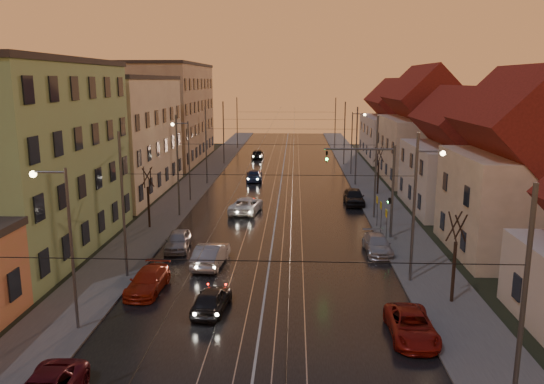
# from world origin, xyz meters

# --- Properties ---
(ground) EXTENTS (160.00, 160.00, 0.00)m
(ground) POSITION_xyz_m (0.00, 0.00, 0.00)
(ground) COLOR black
(ground) RESTS_ON ground
(road) EXTENTS (16.00, 120.00, 0.04)m
(road) POSITION_xyz_m (0.00, 40.00, 0.02)
(road) COLOR black
(road) RESTS_ON ground
(sidewalk_left) EXTENTS (4.00, 120.00, 0.15)m
(sidewalk_left) POSITION_xyz_m (-10.00, 40.00, 0.07)
(sidewalk_left) COLOR #4C4C4C
(sidewalk_left) RESTS_ON ground
(sidewalk_right) EXTENTS (4.00, 120.00, 0.15)m
(sidewalk_right) POSITION_xyz_m (10.00, 40.00, 0.07)
(sidewalk_right) COLOR #4C4C4C
(sidewalk_right) RESTS_ON ground
(tram_rail_0) EXTENTS (0.06, 120.00, 0.03)m
(tram_rail_0) POSITION_xyz_m (-2.20, 40.00, 0.06)
(tram_rail_0) COLOR gray
(tram_rail_0) RESTS_ON road
(tram_rail_1) EXTENTS (0.06, 120.00, 0.03)m
(tram_rail_1) POSITION_xyz_m (-0.77, 40.00, 0.06)
(tram_rail_1) COLOR gray
(tram_rail_1) RESTS_ON road
(tram_rail_2) EXTENTS (0.06, 120.00, 0.03)m
(tram_rail_2) POSITION_xyz_m (0.77, 40.00, 0.06)
(tram_rail_2) COLOR gray
(tram_rail_2) RESTS_ON road
(tram_rail_3) EXTENTS (0.06, 120.00, 0.03)m
(tram_rail_3) POSITION_xyz_m (2.20, 40.00, 0.06)
(tram_rail_3) COLOR gray
(tram_rail_3) RESTS_ON road
(apartment_left_1) EXTENTS (10.00, 18.00, 13.00)m
(apartment_left_1) POSITION_xyz_m (-17.50, 14.00, 6.50)
(apartment_left_1) COLOR #7B9B63
(apartment_left_1) RESTS_ON ground
(apartment_left_2) EXTENTS (10.00, 20.00, 12.00)m
(apartment_left_2) POSITION_xyz_m (-17.50, 34.00, 6.00)
(apartment_left_2) COLOR #C0B294
(apartment_left_2) RESTS_ON ground
(apartment_left_3) EXTENTS (10.00, 24.00, 14.00)m
(apartment_left_3) POSITION_xyz_m (-17.50, 58.00, 7.00)
(apartment_left_3) COLOR #8E735C
(apartment_left_3) RESTS_ON ground
(house_right_1) EXTENTS (8.67, 10.20, 10.80)m
(house_right_1) POSITION_xyz_m (17.00, 15.00, 5.45)
(house_right_1) COLOR tan
(house_right_1) RESTS_ON ground
(house_right_2) EXTENTS (9.18, 12.24, 9.20)m
(house_right_2) POSITION_xyz_m (17.00, 28.00, 4.64)
(house_right_2) COLOR beige
(house_right_2) RESTS_ON ground
(house_right_3) EXTENTS (9.18, 14.28, 11.50)m
(house_right_3) POSITION_xyz_m (17.00, 43.00, 5.80)
(house_right_3) COLOR tan
(house_right_3) RESTS_ON ground
(house_right_4) EXTENTS (9.18, 16.32, 10.00)m
(house_right_4) POSITION_xyz_m (17.00, 61.00, 5.05)
(house_right_4) COLOR beige
(house_right_4) RESTS_ON ground
(catenary_pole_r_0) EXTENTS (0.16, 0.16, 9.00)m
(catenary_pole_r_0) POSITION_xyz_m (8.60, -6.00, 4.50)
(catenary_pole_r_0) COLOR #595B60
(catenary_pole_r_0) RESTS_ON ground
(catenary_pole_l_1) EXTENTS (0.16, 0.16, 9.00)m
(catenary_pole_l_1) POSITION_xyz_m (-8.60, 9.00, 4.50)
(catenary_pole_l_1) COLOR #595B60
(catenary_pole_l_1) RESTS_ON ground
(catenary_pole_r_1) EXTENTS (0.16, 0.16, 9.00)m
(catenary_pole_r_1) POSITION_xyz_m (8.60, 9.00, 4.50)
(catenary_pole_r_1) COLOR #595B60
(catenary_pole_r_1) RESTS_ON ground
(catenary_pole_l_2) EXTENTS (0.16, 0.16, 9.00)m
(catenary_pole_l_2) POSITION_xyz_m (-8.60, 24.00, 4.50)
(catenary_pole_l_2) COLOR #595B60
(catenary_pole_l_2) RESTS_ON ground
(catenary_pole_r_2) EXTENTS (0.16, 0.16, 9.00)m
(catenary_pole_r_2) POSITION_xyz_m (8.60, 24.00, 4.50)
(catenary_pole_r_2) COLOR #595B60
(catenary_pole_r_2) RESTS_ON ground
(catenary_pole_l_3) EXTENTS (0.16, 0.16, 9.00)m
(catenary_pole_l_3) POSITION_xyz_m (-8.60, 39.00, 4.50)
(catenary_pole_l_3) COLOR #595B60
(catenary_pole_l_3) RESTS_ON ground
(catenary_pole_r_3) EXTENTS (0.16, 0.16, 9.00)m
(catenary_pole_r_3) POSITION_xyz_m (8.60, 39.00, 4.50)
(catenary_pole_r_3) COLOR #595B60
(catenary_pole_r_3) RESTS_ON ground
(catenary_pole_l_4) EXTENTS (0.16, 0.16, 9.00)m
(catenary_pole_l_4) POSITION_xyz_m (-8.60, 54.00, 4.50)
(catenary_pole_l_4) COLOR #595B60
(catenary_pole_l_4) RESTS_ON ground
(catenary_pole_r_4) EXTENTS (0.16, 0.16, 9.00)m
(catenary_pole_r_4) POSITION_xyz_m (8.60, 54.00, 4.50)
(catenary_pole_r_4) COLOR #595B60
(catenary_pole_r_4) RESTS_ON ground
(catenary_pole_l_5) EXTENTS (0.16, 0.16, 9.00)m
(catenary_pole_l_5) POSITION_xyz_m (-8.60, 72.00, 4.50)
(catenary_pole_l_5) COLOR #595B60
(catenary_pole_l_5) RESTS_ON ground
(catenary_pole_r_5) EXTENTS (0.16, 0.16, 9.00)m
(catenary_pole_r_5) POSITION_xyz_m (8.60, 72.00, 4.50)
(catenary_pole_r_5) COLOR #595B60
(catenary_pole_r_5) RESTS_ON ground
(street_lamp_0) EXTENTS (1.75, 0.32, 8.00)m
(street_lamp_0) POSITION_xyz_m (-9.10, 2.00, 4.89)
(street_lamp_0) COLOR #595B60
(street_lamp_0) RESTS_ON ground
(street_lamp_1) EXTENTS (1.75, 0.32, 8.00)m
(street_lamp_1) POSITION_xyz_m (9.10, 10.00, 4.89)
(street_lamp_1) COLOR #595B60
(street_lamp_1) RESTS_ON ground
(street_lamp_2) EXTENTS (1.75, 0.32, 8.00)m
(street_lamp_2) POSITION_xyz_m (-9.10, 30.00, 4.89)
(street_lamp_2) COLOR #595B60
(street_lamp_2) RESTS_ON ground
(street_lamp_3) EXTENTS (1.75, 0.32, 8.00)m
(street_lamp_3) POSITION_xyz_m (9.10, 46.00, 4.89)
(street_lamp_3) COLOR #595B60
(street_lamp_3) RESTS_ON ground
(traffic_light_mast) EXTENTS (5.30, 0.32, 7.20)m
(traffic_light_mast) POSITION_xyz_m (7.99, 18.00, 4.60)
(traffic_light_mast) COLOR #595B60
(traffic_light_mast) RESTS_ON ground
(bare_tree_0) EXTENTS (1.09, 1.09, 5.11)m
(bare_tree_0) POSITION_xyz_m (-10.20, 20.00, 2.49)
(bare_tree_0) COLOR black
(bare_tree_0) RESTS_ON ground
(bare_tree_1) EXTENTS (1.09, 1.09, 5.11)m
(bare_tree_1) POSITION_xyz_m (10.20, 6.00, 2.49)
(bare_tree_1) COLOR black
(bare_tree_1) RESTS_ON ground
(bare_tree_2) EXTENTS (1.09, 1.09, 5.11)m
(bare_tree_2) POSITION_xyz_m (10.40, 34.00, 2.49)
(bare_tree_2) COLOR black
(bare_tree_2) RESTS_ON ground
(driving_car_0) EXTENTS (1.95, 3.99, 1.31)m
(driving_car_0) POSITION_xyz_m (-2.66, 4.49, 0.66)
(driving_car_0) COLOR black
(driving_car_0) RESTS_ON ground
(driving_car_1) EXTENTS (2.03, 4.73, 1.52)m
(driving_car_1) POSITION_xyz_m (-3.80, 11.48, 0.76)
(driving_car_1) COLOR gray
(driving_car_1) RESTS_ON ground
(driving_car_2) EXTENTS (3.07, 5.45, 1.44)m
(driving_car_2) POSITION_xyz_m (-2.80, 25.69, 0.72)
(driving_car_2) COLOR silver
(driving_car_2) RESTS_ON ground
(driving_car_3) EXTENTS (2.17, 4.80, 1.36)m
(driving_car_3) POSITION_xyz_m (-3.25, 41.27, 0.68)
(driving_car_3) COLOR #172346
(driving_car_3) RESTS_ON ground
(driving_car_4) EXTENTS (1.83, 4.33, 1.46)m
(driving_car_4) POSITION_xyz_m (-4.14, 59.83, 0.73)
(driving_car_4) COLOR black
(driving_car_4) RESTS_ON ground
(parked_left_2) EXTENTS (2.00, 4.45, 1.27)m
(parked_left_2) POSITION_xyz_m (-6.73, 6.97, 0.63)
(parked_left_2) COLOR #9F240F
(parked_left_2) RESTS_ON ground
(parked_left_3) EXTENTS (1.88, 4.10, 1.36)m
(parked_left_3) POSITION_xyz_m (-6.68, 14.68, 0.68)
(parked_left_3) COLOR #9A9A9F
(parked_left_3) RESTS_ON ground
(parked_right_0) EXTENTS (2.05, 4.44, 1.23)m
(parked_right_0) POSITION_xyz_m (7.17, 1.97, 0.62)
(parked_right_0) COLOR maroon
(parked_right_0) RESTS_ON ground
(parked_right_1) EXTENTS (1.85, 4.33, 1.24)m
(parked_right_1) POSITION_xyz_m (7.47, 14.57, 0.62)
(parked_right_1) COLOR #A8A8AE
(parked_right_1) RESTS_ON ground
(parked_right_2) EXTENTS (1.88, 4.62, 1.57)m
(parked_right_2) POSITION_xyz_m (7.42, 29.38, 0.79)
(parked_right_2) COLOR black
(parked_right_2) RESTS_ON ground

